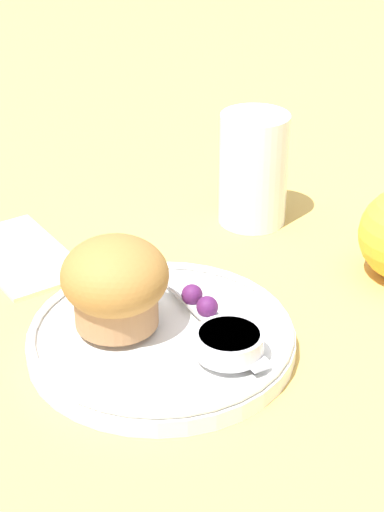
% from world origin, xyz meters
% --- Properties ---
extents(ground_plane, '(3.00, 3.00, 0.00)m').
position_xyz_m(ground_plane, '(0.00, 0.00, 0.00)').
color(ground_plane, tan).
extents(plate, '(0.21, 0.21, 0.02)m').
position_xyz_m(plate, '(0.01, 0.01, 0.01)').
color(plate, white).
rests_on(plate, ground_plane).
extents(muffin, '(0.08, 0.08, 0.07)m').
position_xyz_m(muffin, '(-0.01, -0.02, 0.06)').
color(muffin, '#9E7047').
rests_on(muffin, plate).
extents(cream_ramekin, '(0.05, 0.05, 0.02)m').
position_xyz_m(cream_ramekin, '(0.07, 0.03, 0.03)').
color(cream_ramekin, silver).
rests_on(cream_ramekin, plate).
extents(berry_pair, '(0.03, 0.02, 0.02)m').
position_xyz_m(berry_pair, '(0.01, 0.05, 0.03)').
color(berry_pair, '#4C194C').
rests_on(berry_pair, plate).
extents(butter_knife, '(0.15, 0.03, 0.00)m').
position_xyz_m(butter_knife, '(0.02, 0.04, 0.02)').
color(butter_knife, silver).
rests_on(butter_knife, plate).
extents(juice_glass, '(0.07, 0.07, 0.11)m').
position_xyz_m(juice_glass, '(-0.12, 0.20, 0.06)').
color(juice_glass, silver).
rests_on(juice_glass, ground_plane).
extents(folded_napkin, '(0.14, 0.08, 0.01)m').
position_xyz_m(folded_napkin, '(-0.18, -0.02, 0.00)').
color(folded_napkin, beige).
rests_on(folded_napkin, ground_plane).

